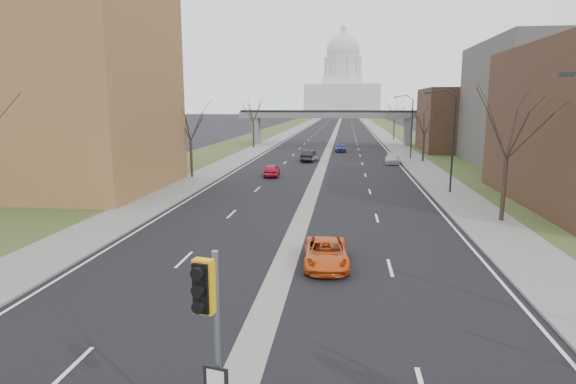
% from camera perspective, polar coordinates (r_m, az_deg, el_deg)
% --- Properties ---
extents(road_surface, '(20.00, 600.00, 0.01)m').
position_cam_1_polar(road_surface, '(160.15, 5.85, 7.64)').
color(road_surface, black).
rests_on(road_surface, ground).
extents(median_strip, '(1.20, 600.00, 0.02)m').
position_cam_1_polar(median_strip, '(160.15, 5.85, 7.64)').
color(median_strip, gray).
rests_on(median_strip, ground).
extents(sidewalk_right, '(4.00, 600.00, 0.12)m').
position_cam_1_polar(sidewalk_right, '(160.38, 10.18, 7.56)').
color(sidewalk_right, gray).
rests_on(sidewalk_right, ground).
extents(sidewalk_left, '(4.00, 600.00, 0.12)m').
position_cam_1_polar(sidewalk_left, '(160.80, 1.54, 7.72)').
color(sidewalk_left, gray).
rests_on(sidewalk_left, ground).
extents(grass_verge_right, '(8.00, 600.00, 0.10)m').
position_cam_1_polar(grass_verge_right, '(160.84, 12.33, 7.48)').
color(grass_verge_right, '#30411E').
rests_on(grass_verge_right, ground).
extents(grass_verge_left, '(8.00, 600.00, 0.10)m').
position_cam_1_polar(grass_verge_left, '(161.46, -0.60, 7.73)').
color(grass_verge_left, '#30411E').
rests_on(grass_verge_left, ground).
extents(apartment_building, '(25.00, 16.00, 22.00)m').
position_cam_1_polar(apartment_building, '(49.36, -29.74, 13.04)').
color(apartment_building, '#8F5E39').
rests_on(apartment_building, ground).
extents(commercial_block_mid, '(18.00, 22.00, 15.00)m').
position_cam_1_polar(commercial_block_mid, '(66.87, 29.35, 9.02)').
color(commercial_block_mid, '#5D5955').
rests_on(commercial_block_mid, ground).
extents(commercial_block_far, '(14.00, 14.00, 10.00)m').
position_cam_1_polar(commercial_block_far, '(82.26, 20.51, 7.95)').
color(commercial_block_far, '#463120').
rests_on(commercial_block_far, ground).
extents(pedestrian_bridge, '(34.00, 3.00, 6.45)m').
position_cam_1_polar(pedestrian_bridge, '(90.03, 5.09, 8.62)').
color(pedestrian_bridge, slate).
rests_on(pedestrian_bridge, ground).
extents(capitol, '(48.00, 42.00, 55.75)m').
position_cam_1_polar(capitol, '(330.14, 6.47, 12.25)').
color(capitol, silver).
rests_on(capitol, ground).
extents(streetlight_mid, '(2.61, 0.20, 8.70)m').
position_cam_1_polar(streetlight_mid, '(42.74, 18.10, 9.05)').
color(streetlight_mid, black).
rests_on(streetlight_mid, sidewalk_right).
extents(streetlight_far, '(2.61, 0.20, 8.70)m').
position_cam_1_polar(streetlight_far, '(68.44, 13.88, 9.58)').
color(streetlight_far, black).
rests_on(streetlight_far, sidewalk_right).
extents(tree_left_b, '(6.75, 6.75, 8.81)m').
position_cam_1_polar(tree_left_b, '(50.50, -11.55, 8.66)').
color(tree_left_b, '#382B21').
rests_on(tree_left_b, sidewalk_left).
extents(tree_left_c, '(7.65, 7.65, 9.99)m').
position_cam_1_polar(tree_left_c, '(83.45, -4.16, 10.01)').
color(tree_left_c, '#382B21').
rests_on(tree_left_c, sidewalk_left).
extents(tree_right_a, '(7.20, 7.20, 9.40)m').
position_cam_1_polar(tree_right_a, '(33.55, 24.77, 7.83)').
color(tree_right_a, '#382B21').
rests_on(tree_right_a, sidewalk_right).
extents(tree_right_b, '(6.30, 6.30, 8.22)m').
position_cam_1_polar(tree_right_b, '(65.76, 15.91, 8.47)').
color(tree_right_b, '#382B21').
rests_on(tree_right_b, sidewalk_right).
extents(tree_right_c, '(7.65, 7.65, 9.99)m').
position_cam_1_polar(tree_right_c, '(105.44, 12.55, 9.87)').
color(tree_right_c, '#382B21').
rests_on(tree_right_c, sidewalk_right).
extents(signal_pole_median, '(0.60, 0.80, 4.78)m').
position_cam_1_polar(signal_pole_median, '(9.81, -9.19, -15.47)').
color(signal_pole_median, gray).
rests_on(signal_pole_median, ground).
extents(car_left_near, '(1.81, 3.97, 1.32)m').
position_cam_1_polar(car_left_near, '(51.05, -1.94, 2.60)').
color(car_left_near, red).
rests_on(car_left_near, ground).
extents(car_left_far, '(2.03, 4.67, 1.49)m').
position_cam_1_polar(car_left_far, '(64.58, 2.52, 4.32)').
color(car_left_far, black).
rests_on(car_left_far, ground).
extents(car_right_near, '(2.35, 4.60, 1.24)m').
position_cam_1_polar(car_right_near, '(23.06, 4.55, -7.21)').
color(car_right_near, '#D95217').
rests_on(car_right_near, ground).
extents(car_right_mid, '(2.22, 4.70, 1.33)m').
position_cam_1_polar(car_right_mid, '(63.51, 12.25, 3.91)').
color(car_right_mid, '#B5B6BD').
rests_on(car_right_mid, ground).
extents(car_right_far, '(1.83, 3.93, 1.30)m').
position_cam_1_polar(car_right_far, '(77.93, 6.22, 5.24)').
color(car_right_far, navy).
rests_on(car_right_far, ground).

